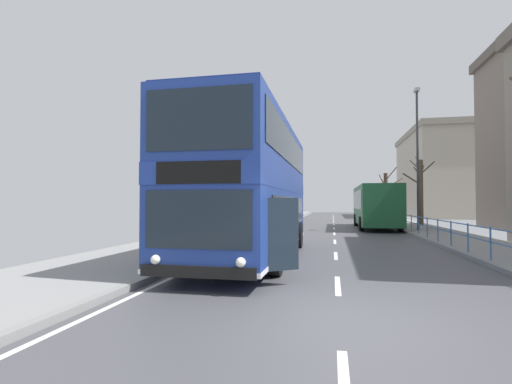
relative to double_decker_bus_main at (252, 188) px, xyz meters
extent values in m
cube|color=#47474C|center=(2.72, -6.27, -2.35)|extent=(8.40, 140.00, 0.06)
cube|color=silver|center=(2.72, -3.67, -2.32)|extent=(0.12, 2.00, 0.00)
cube|color=silver|center=(2.72, 1.13, -2.32)|extent=(0.12, 2.00, 0.00)
cube|color=silver|center=(2.72, 5.93, -2.32)|extent=(0.12, 2.00, 0.00)
cube|color=silver|center=(2.72, 10.73, -2.32)|extent=(0.12, 2.00, 0.00)
cube|color=silver|center=(2.72, 15.53, -2.32)|extent=(0.12, 2.00, 0.00)
cube|color=silver|center=(2.72, 20.33, -2.32)|extent=(0.12, 2.00, 0.00)
cube|color=silver|center=(2.72, 25.13, -2.32)|extent=(0.12, 2.00, 0.00)
cube|color=silver|center=(2.72, 29.93, -2.32)|extent=(0.12, 2.00, 0.00)
cube|color=silver|center=(2.72, 34.73, -2.32)|extent=(0.12, 2.00, 0.00)
cube|color=silver|center=(2.72, 39.53, -2.32)|extent=(0.12, 2.00, 0.00)
cube|color=silver|center=(2.72, 44.33, -2.32)|extent=(0.12, 2.00, 0.00)
cube|color=silver|center=(-1.23, -6.27, -2.32)|extent=(0.12, 133.00, 0.00)
cube|color=gray|center=(-1.58, -6.27, -2.25)|extent=(0.20, 140.00, 0.14)
cube|color=navy|center=(0.00, 0.02, -1.05)|extent=(2.61, 10.24, 1.85)
cube|color=navy|center=(0.00, 0.02, 0.11)|extent=(2.62, 10.29, 0.48)
cube|color=navy|center=(0.00, 0.02, 1.20)|extent=(2.61, 10.24, 1.69)
cube|color=navy|center=(0.00, 0.02, 2.08)|extent=(2.53, 9.93, 0.08)
cube|color=#19232D|center=(-0.03, -5.11, -0.83)|extent=(2.25, 0.04, 1.18)
cube|color=black|center=(-0.03, -5.12, 0.11)|extent=(1.79, 0.04, 0.46)
cube|color=#19232D|center=(-0.03, -5.11, 1.20)|extent=(2.25, 0.04, 1.28)
cube|color=black|center=(-0.03, -5.12, -1.87)|extent=(2.43, 0.09, 0.24)
cube|color=silver|center=(0.00, 0.02, -1.91)|extent=(2.63, 10.29, 0.10)
cube|color=#19232D|center=(1.29, 0.27, -0.79)|extent=(0.06, 7.98, 0.96)
cube|color=#19232D|center=(1.29, 0.01, 1.28)|extent=(0.07, 9.20, 1.01)
cube|color=#19232D|center=(-1.29, 0.28, -0.79)|extent=(0.06, 7.98, 0.96)
cube|color=#19232D|center=(-1.29, 0.02, 1.28)|extent=(0.07, 9.20, 1.01)
sphere|color=white|center=(0.87, -5.13, -1.65)|extent=(0.20, 0.20, 0.20)
sphere|color=white|center=(-0.92, -5.12, -1.65)|extent=(0.20, 0.20, 0.20)
cube|color=#19232D|center=(1.54, -4.06, -1.18)|extent=(0.68, 0.49, 1.59)
cube|color=black|center=(1.20, -3.75, -1.18)|extent=(0.10, 0.90, 1.59)
cylinder|color=black|center=(1.21, -2.90, -1.80)|extent=(0.31, 1.04, 1.04)
cylinder|color=black|center=(-1.24, -2.89, -1.80)|extent=(0.31, 1.04, 1.04)
cylinder|color=black|center=(1.24, 3.22, -1.80)|extent=(0.31, 1.04, 1.04)
cylinder|color=black|center=(-1.21, 3.24, -1.80)|extent=(0.31, 1.04, 1.04)
cube|color=#19512D|center=(5.65, 16.10, -0.65)|extent=(2.51, 9.66, 2.70)
cube|color=#19232D|center=(4.39, 16.10, -0.27)|extent=(0.03, 8.21, 1.30)
cube|color=#19232D|center=(6.92, 16.10, -0.27)|extent=(0.03, 8.21, 1.30)
cube|color=#19232D|center=(5.66, 20.95, -0.38)|extent=(2.15, 0.03, 1.62)
cylinder|color=black|center=(4.45, 18.93, -1.84)|extent=(0.28, 0.96, 0.96)
cylinder|color=black|center=(6.86, 18.93, -1.84)|extent=(0.28, 0.96, 0.96)
cylinder|color=black|center=(4.45, 13.08, -1.84)|extent=(0.28, 0.96, 0.96)
cylinder|color=black|center=(6.85, 13.07, -1.84)|extent=(0.28, 0.96, 0.96)
cylinder|color=#386BA8|center=(7.17, -0.01, -1.69)|extent=(0.05, 0.05, 0.98)
cylinder|color=#386BA8|center=(7.17, 1.88, -1.69)|extent=(0.05, 0.05, 0.98)
cylinder|color=#386BA8|center=(7.17, 3.77, -1.69)|extent=(0.05, 0.05, 0.98)
cylinder|color=#386BA8|center=(7.17, 5.66, -1.69)|extent=(0.05, 0.05, 0.98)
cylinder|color=#386BA8|center=(7.17, 7.55, -1.69)|extent=(0.05, 0.05, 0.98)
cylinder|color=#386BA8|center=(7.17, 9.44, -1.69)|extent=(0.05, 0.05, 0.98)
cylinder|color=#386BA8|center=(7.17, 11.32, -1.69)|extent=(0.05, 0.05, 0.98)
cylinder|color=#386BA8|center=(7.17, 13.21, -1.69)|extent=(0.05, 0.05, 0.98)
cylinder|color=#386BA8|center=(7.17, 15.10, -1.69)|extent=(0.05, 0.05, 0.98)
cylinder|color=#386BA8|center=(7.17, 16.99, -1.69)|extent=(0.05, 0.05, 0.98)
cylinder|color=#386BA8|center=(7.17, 18.88, -1.69)|extent=(0.05, 0.05, 0.98)
cylinder|color=#386BA8|center=(7.17, 20.76, -1.69)|extent=(0.05, 0.05, 0.98)
cylinder|color=#386BA8|center=(7.17, 22.65, -1.69)|extent=(0.05, 0.05, 0.98)
cylinder|color=#386BA8|center=(7.17, 24.54, -1.69)|extent=(0.05, 0.05, 0.98)
cylinder|color=#386BA8|center=(7.17, 26.43, -1.69)|extent=(0.05, 0.05, 0.98)
cylinder|color=#386BA8|center=(7.17, 9.44, -1.25)|extent=(0.04, 33.99, 0.04)
cylinder|color=#386BA8|center=(7.17, 9.44, -1.64)|extent=(0.04, 33.99, 0.04)
cylinder|color=#38383D|center=(7.84, 12.69, 2.14)|extent=(0.14, 0.14, 8.64)
cube|color=#B2B2AD|center=(7.84, 12.69, 6.58)|extent=(0.28, 0.60, 0.20)
cylinder|color=brown|center=(9.23, 18.33, 0.31)|extent=(0.33, 0.33, 4.98)
cylinder|color=brown|center=(9.11, 18.88, 1.91)|extent=(0.36, 1.17, 0.92)
cylinder|color=brown|center=(9.42, 18.76, 1.94)|extent=(0.52, 0.98, 1.05)
cylinder|color=brown|center=(8.56, 18.14, 1.32)|extent=(1.44, 0.50, 0.95)
cylinder|color=brown|center=(8.94, 17.64, 1.66)|extent=(0.70, 1.48, 1.57)
cylinder|color=brown|center=(9.53, 17.59, 2.09)|extent=(0.72, 1.57, 0.86)
cylinder|color=brown|center=(8.97, 18.96, 2.44)|extent=(0.61, 1.33, 0.96)
cylinder|color=brown|center=(9.17, 18.90, 2.71)|extent=(0.19, 1.20, 0.96)
cylinder|color=#423328|center=(8.17, 29.57, 0.24)|extent=(0.40, 0.40, 4.86)
cylinder|color=#423328|center=(8.67, 29.16, 2.57)|extent=(1.12, 0.94, 1.39)
cylinder|color=#423328|center=(8.01, 29.95, 1.65)|extent=(0.44, 0.87, 1.00)
cylinder|color=#423328|center=(8.77, 29.74, 1.19)|extent=(1.25, 0.41, 0.78)
cylinder|color=#423328|center=(9.09, 29.99, 1.62)|extent=(1.94, 0.96, 1.17)
cylinder|color=#423328|center=(7.89, 29.96, 1.79)|extent=(0.68, 0.90, 1.61)
cube|color=#B2A899|center=(17.05, 41.13, 2.95)|extent=(9.07, 17.30, 10.55)
cube|color=gray|center=(17.05, 41.13, 8.57)|extent=(9.43, 17.99, 0.70)
camera|label=1|loc=(2.62, -12.28, -0.50)|focal=26.50mm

